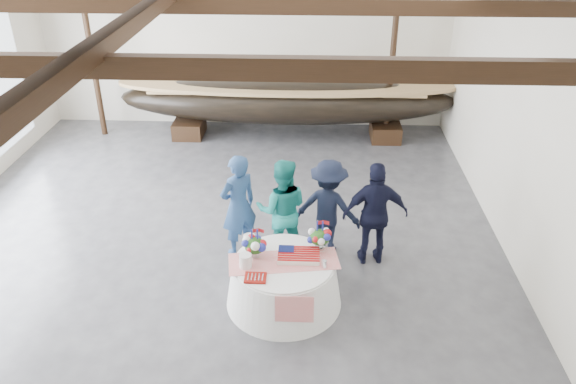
{
  "coord_description": "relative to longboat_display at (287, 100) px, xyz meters",
  "views": [
    {
      "loc": [
        1.67,
        -7.73,
        5.49
      ],
      "look_at": [
        1.32,
        0.25,
        1.11
      ],
      "focal_mm": 35.0,
      "sensor_mm": 36.0,
      "label": 1
    }
  ],
  "objects": [
    {
      "name": "wall_back",
      "position": [
        -1.07,
        0.9,
        1.29
      ],
      "size": [
        10.0,
        0.02,
        4.5
      ],
      "primitive_type": "cube",
      "color": "silver",
      "rests_on": "ground"
    },
    {
      "name": "banquet_table",
      "position": [
        0.25,
        -6.25,
        -0.6
      ],
      "size": [
        1.71,
        1.71,
        0.74
      ],
      "color": "white",
      "rests_on": "ground"
    },
    {
      "name": "floor",
      "position": [
        -1.07,
        -5.1,
        -0.96
      ],
      "size": [
        10.0,
        12.0,
        0.01
      ],
      "primitive_type": "cube",
      "color": "#3D3D42",
      "rests_on": "ground"
    },
    {
      "name": "wall_right",
      "position": [
        3.93,
        -5.1,
        1.29
      ],
      "size": [
        0.02,
        12.0,
        4.5
      ],
      "primitive_type": "cube",
      "color": "silver",
      "rests_on": "ground"
    },
    {
      "name": "guest_man_right",
      "position": [
        1.65,
        -5.14,
        -0.07
      ],
      "size": [
        1.08,
        0.54,
        1.78
      ],
      "primitive_type": "imported",
      "rotation": [
        0.0,
        0.0,
        3.24
      ],
      "color": "black",
      "rests_on": "ground"
    },
    {
      "name": "guest_woman_teal",
      "position": [
        0.16,
        -5.05,
        -0.08
      ],
      "size": [
        0.86,
        0.67,
        1.76
      ],
      "primitive_type": "imported",
      "rotation": [
        0.0,
        0.0,
        3.15
      ],
      "color": "teal",
      "rests_on": "ground"
    },
    {
      "name": "tabletop_items",
      "position": [
        0.24,
        -6.1,
        -0.08
      ],
      "size": [
        1.64,
        1.04,
        0.4
      ],
      "color": "red",
      "rests_on": "banquet_table"
    },
    {
      "name": "longboat_display",
      "position": [
        0.0,
        0.0,
        0.0
      ],
      "size": [
        8.05,
        1.61,
        1.51
      ],
      "color": "black",
      "rests_on": "ground"
    },
    {
      "name": "guest_woman_blue",
      "position": [
        -0.55,
        -4.97,
        -0.06
      ],
      "size": [
        0.78,
        0.74,
        1.8
      ],
      "primitive_type": "imported",
      "rotation": [
        0.0,
        0.0,
        3.81
      ],
      "color": "navy",
      "rests_on": "ground"
    },
    {
      "name": "guest_man_left",
      "position": [
        0.91,
        -4.87,
        -0.12
      ],
      "size": [
        1.22,
        0.93,
        1.68
      ],
      "primitive_type": "imported",
      "rotation": [
        0.0,
        0.0,
        2.83
      ],
      "color": "black",
      "rests_on": "ground"
    }
  ]
}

